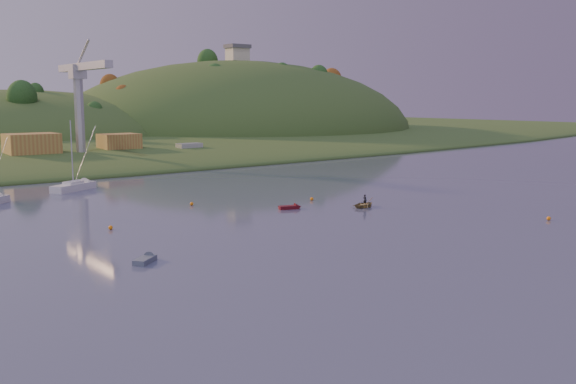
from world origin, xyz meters
TOP-DOWN VIEW (x-y plane):
  - shore_slope at (0.00, 165.00)m, footprint 640.00×150.00m
  - hill_center at (10.00, 210.00)m, footprint 140.00×120.00m
  - hill_right at (95.00, 195.00)m, footprint 150.00×130.00m
  - hilltop_house at (95.00, 195.00)m, footprint 9.00×7.00m
  - wharf at (5.00, 122.00)m, footprint 42.00×16.00m
  - shed_west at (-8.00, 123.00)m, footprint 11.00×8.00m
  - shed_east at (13.00, 124.00)m, footprint 9.00×7.00m
  - dock_crane at (2.00, 118.39)m, footprint 3.20×28.00m
  - sailboat_far at (-14.74, 78.37)m, footprint 8.42×6.16m
  - canoe at (11.43, 37.49)m, footprint 4.03×3.25m
  - paddler at (11.43, 37.49)m, footprint 0.47×0.62m
  - red_tender at (2.72, 42.54)m, footprint 3.38×2.05m
  - grey_dinghy at (-25.60, 28.47)m, footprint 3.24×2.90m
  - work_vessel at (29.04, 118.00)m, footprint 14.76×5.72m
  - buoy_0 at (22.38, 16.46)m, footprint 0.50×0.50m
  - buoy_1 at (9.24, 46.34)m, footprint 0.50×0.50m
  - buoy_2 at (-22.60, 44.32)m, footprint 0.50×0.50m
  - buoy_3 at (-6.89, 53.40)m, footprint 0.50×0.50m

SIDE VIEW (x-z plane):
  - shore_slope at x=0.00m, z-range -3.50..3.50m
  - hill_center at x=10.00m, z-range -18.00..18.00m
  - hill_right at x=95.00m, z-range -30.00..30.00m
  - red_tender at x=2.72m, z-range -0.32..0.77m
  - grey_dinghy at x=-25.60m, z-range -0.35..0.84m
  - buoy_0 at x=22.38m, z-range 0.00..0.50m
  - buoy_1 at x=9.24m, z-range 0.00..0.50m
  - buoy_2 at x=-22.60m, z-range 0.00..0.50m
  - buoy_3 at x=-6.89m, z-range 0.00..0.50m
  - canoe at x=11.43m, z-range 0.00..0.74m
  - sailboat_far at x=-14.74m, z-range -4.99..6.47m
  - paddler at x=11.43m, z-range 0.00..1.52m
  - wharf at x=5.00m, z-range 0.00..2.40m
  - work_vessel at x=29.04m, z-range -0.54..3.21m
  - shed_east at x=13.00m, z-range 2.40..6.40m
  - shed_west at x=-8.00m, z-range 2.40..7.20m
  - dock_crane at x=2.00m, z-range 7.02..27.32m
  - hilltop_house at x=95.00m, z-range 30.18..36.63m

